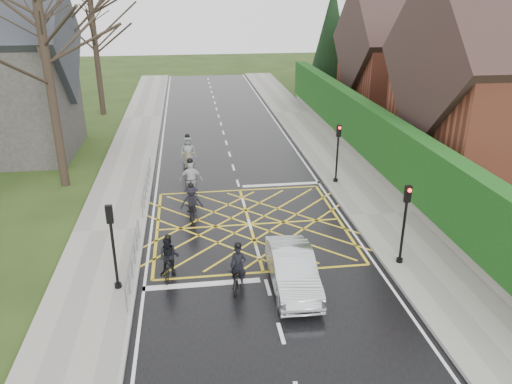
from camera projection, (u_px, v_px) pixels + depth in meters
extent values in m
plane|color=#1E3010|center=(250.00, 225.00, 21.86)|extent=(120.00, 120.00, 0.00)
cube|color=black|center=(250.00, 224.00, 21.86)|extent=(9.00, 80.00, 0.01)
cube|color=gray|center=(381.00, 215.00, 22.59)|extent=(3.00, 80.00, 0.15)
cube|color=gray|center=(109.00, 232.00, 21.07)|extent=(3.00, 80.00, 0.15)
cube|color=slate|center=(372.00, 164.00, 28.20)|extent=(0.50, 38.00, 0.70)
cube|color=#0F3910|center=(375.00, 134.00, 27.54)|extent=(0.90, 38.00, 2.80)
cube|color=brown|center=(407.00, 78.00, 39.07)|extent=(9.00, 8.00, 6.00)
cube|color=#30201D|center=(412.00, 40.00, 37.96)|extent=(9.80, 8.80, 8.80)
cube|color=brown|center=(450.00, 3.00, 37.31)|extent=(0.70, 0.70, 1.60)
cylinder|color=black|center=(328.00, 91.00, 46.80)|extent=(0.50, 0.50, 1.20)
cone|color=black|center=(331.00, 42.00, 45.12)|extent=(4.60, 4.60, 10.00)
cube|color=#2D2B28|center=(1.00, 98.00, 29.80)|extent=(8.00, 7.00, 7.00)
cylinder|color=black|center=(49.00, 79.00, 24.12)|extent=(0.44, 0.44, 11.00)
cylinder|color=black|center=(62.00, 50.00, 31.12)|extent=(0.44, 0.44, 12.00)
cylinder|color=black|center=(96.00, 51.00, 38.92)|extent=(0.44, 0.44, 10.00)
cylinder|color=slate|center=(132.00, 250.00, 17.68)|extent=(0.05, 5.00, 0.05)
cylinder|color=slate|center=(133.00, 261.00, 17.86)|extent=(0.04, 5.00, 0.04)
cylinder|color=slate|center=(126.00, 303.00, 15.59)|extent=(0.04, 0.04, 1.00)
cylinder|color=slate|center=(139.00, 231.00, 20.16)|extent=(0.04, 0.04, 1.00)
cylinder|color=slate|center=(146.00, 177.00, 24.55)|extent=(0.05, 6.00, 0.05)
cylinder|color=slate|center=(147.00, 185.00, 24.72)|extent=(0.04, 6.00, 0.04)
cylinder|color=slate|center=(142.00, 211.00, 22.00)|extent=(0.04, 0.04, 1.00)
cylinder|color=slate|center=(150.00, 166.00, 27.49)|extent=(0.04, 0.04, 1.00)
cylinder|color=black|center=(337.00, 157.00, 25.78)|extent=(0.10, 0.10, 3.00)
cylinder|color=black|center=(336.00, 181.00, 26.29)|extent=(0.24, 0.24, 0.30)
cube|color=black|center=(339.00, 131.00, 25.25)|extent=(0.22, 0.16, 0.62)
sphere|color=#FF0C0C|center=(340.00, 128.00, 25.07)|extent=(0.14, 0.14, 0.14)
cylinder|color=black|center=(403.00, 229.00, 18.09)|extent=(0.10, 0.10, 3.00)
cylinder|color=black|center=(399.00, 262.00, 18.60)|extent=(0.24, 0.24, 0.30)
cube|color=black|center=(408.00, 194.00, 17.55)|extent=(0.22, 0.16, 0.62)
sphere|color=#FF0C0C|center=(410.00, 190.00, 17.38)|extent=(0.14, 0.14, 0.14)
cylinder|color=black|center=(114.00, 253.00, 16.52)|extent=(0.10, 0.10, 3.00)
cylinder|color=black|center=(118.00, 287.00, 17.04)|extent=(0.24, 0.24, 0.30)
cube|color=black|center=(109.00, 214.00, 15.99)|extent=(0.22, 0.16, 0.62)
sphere|color=#FF0C0C|center=(109.00, 208.00, 16.03)|extent=(0.14, 0.14, 0.14)
imported|color=black|center=(239.00, 275.00, 17.15)|extent=(1.04, 1.84, 0.92)
imported|color=black|center=(238.00, 266.00, 17.12)|extent=(0.64, 0.51, 1.55)
sphere|color=black|center=(238.00, 245.00, 16.82)|extent=(0.24, 0.24, 0.24)
imported|color=black|center=(170.00, 265.00, 17.75)|extent=(0.72, 1.69, 0.99)
imported|color=black|center=(169.00, 257.00, 17.75)|extent=(0.82, 0.68, 1.51)
sphere|color=black|center=(168.00, 237.00, 17.45)|extent=(0.24, 0.24, 0.24)
imported|color=black|center=(192.00, 210.00, 22.15)|extent=(0.64, 1.77, 0.93)
imported|color=black|center=(192.00, 203.00, 22.12)|extent=(1.03, 0.60, 1.58)
sphere|color=black|center=(191.00, 186.00, 21.81)|extent=(0.25, 0.25, 0.25)
imported|color=black|center=(191.00, 187.00, 24.27)|extent=(0.60, 2.08, 1.25)
imported|color=#BBBABF|center=(191.00, 180.00, 24.24)|extent=(1.12, 0.47, 1.91)
sphere|color=black|center=(190.00, 161.00, 23.87)|extent=(0.30, 0.30, 0.30)
imported|color=gold|center=(188.00, 158.00, 28.59)|extent=(0.71, 2.03, 1.06)
imported|color=slate|center=(188.00, 152.00, 28.54)|extent=(0.88, 0.58, 1.81)
sphere|color=black|center=(187.00, 136.00, 28.19)|extent=(0.28, 0.28, 0.28)
imported|color=silver|center=(293.00, 270.00, 17.09)|extent=(1.54, 4.14, 1.35)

